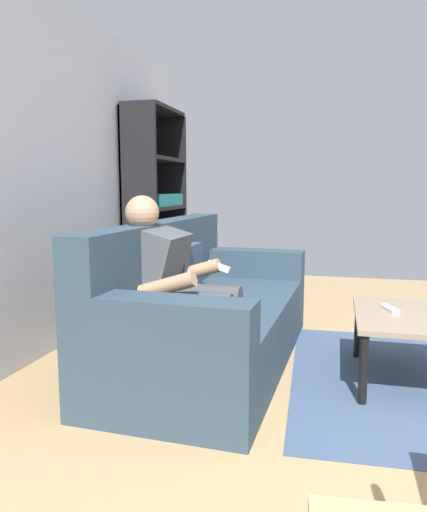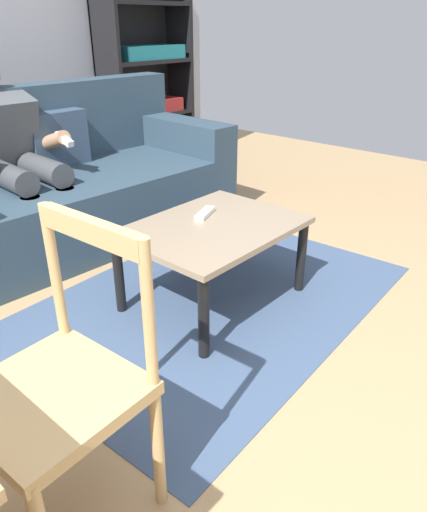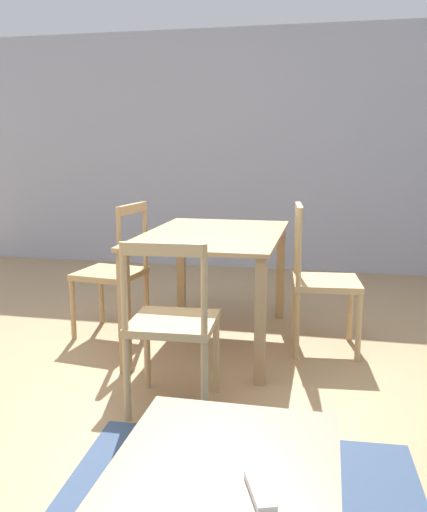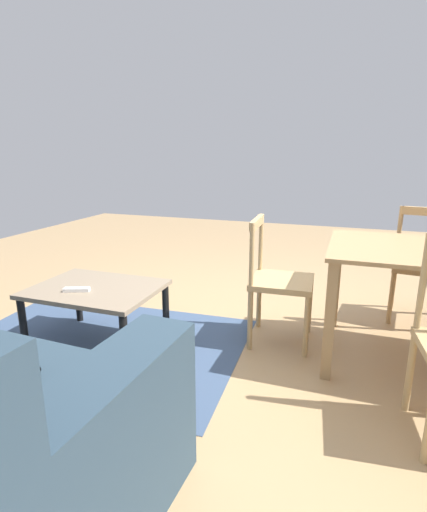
{
  "view_description": "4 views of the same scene",
  "coord_description": "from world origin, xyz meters",
  "px_view_note": "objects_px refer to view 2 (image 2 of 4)",
  "views": [
    {
      "loc": [
        -2.05,
        1.14,
        1.2
      ],
      "look_at": [
        1.05,
        1.93,
        0.74
      ],
      "focal_mm": 34.19,
      "sensor_mm": 36.0,
      "label": 1
    },
    {
      "loc": [
        -0.63,
        -0.76,
        1.34
      ],
      "look_at": [
        1.03,
        0.69,
        0.26
      ],
      "focal_mm": 33.74,
      "sensor_mm": 36.0,
      "label": 2
    },
    {
      "loc": [
        2.36,
        0.95,
        1.32
      ],
      "look_at": [
        -1.16,
        0.21,
        0.6
      ],
      "focal_mm": 38.36,
      "sensor_mm": 36.0,
      "label": 3
    },
    {
      "loc": [
        -0.59,
        2.84,
        1.33
      ],
      "look_at": [
        -0.05,
        1.31,
        0.9
      ],
      "focal_mm": 27.74,
      "sensor_mm": 36.0,
      "label": 4
    }
  ],
  "objects_px": {
    "dining_chair_facing_couch": "(61,390)",
    "bookshelf": "(145,77)",
    "coffee_table": "(214,235)",
    "tv_remote": "(205,213)",
    "couch": "(69,186)",
    "person_lounging": "(14,154)"
  },
  "relations": [
    {
      "from": "person_lounging",
      "to": "dining_chair_facing_couch",
      "type": "relative_size",
      "value": 1.29
    },
    {
      "from": "couch",
      "to": "bookshelf",
      "type": "xyz_separation_m",
      "value": [
        1.57,
        0.95,
        0.5
      ]
    },
    {
      "from": "coffee_table",
      "to": "dining_chair_facing_couch",
      "type": "bearing_deg",
      "value": -157.69
    },
    {
      "from": "coffee_table",
      "to": "dining_chair_facing_couch",
      "type": "distance_m",
      "value": 1.27
    },
    {
      "from": "dining_chair_facing_couch",
      "to": "bookshelf",
      "type": "bearing_deg",
      "value": 44.77
    },
    {
      "from": "person_lounging",
      "to": "bookshelf",
      "type": "distance_m",
      "value": 2.08
    },
    {
      "from": "tv_remote",
      "to": "dining_chair_facing_couch",
      "type": "xyz_separation_m",
      "value": [
        -1.24,
        -0.6,
        0.01
      ]
    },
    {
      "from": "couch",
      "to": "dining_chair_facing_couch",
      "type": "relative_size",
      "value": 2.45
    },
    {
      "from": "couch",
      "to": "dining_chair_facing_couch",
      "type": "distance_m",
      "value": 2.16
    },
    {
      "from": "bookshelf",
      "to": "coffee_table",
      "type": "bearing_deg",
      "value": -125.18
    },
    {
      "from": "bookshelf",
      "to": "couch",
      "type": "bearing_deg",
      "value": -148.67
    },
    {
      "from": "coffee_table",
      "to": "tv_remote",
      "type": "distance_m",
      "value": 0.15
    },
    {
      "from": "dining_chair_facing_couch",
      "to": "coffee_table",
      "type": "bearing_deg",
      "value": 22.31
    },
    {
      "from": "person_lounging",
      "to": "coffee_table",
      "type": "height_order",
      "value": "person_lounging"
    },
    {
      "from": "person_lounging",
      "to": "dining_chair_facing_couch",
      "type": "distance_m",
      "value": 2.08
    },
    {
      "from": "coffee_table",
      "to": "bookshelf",
      "type": "relative_size",
      "value": 0.43
    },
    {
      "from": "person_lounging",
      "to": "tv_remote",
      "type": "height_order",
      "value": "person_lounging"
    },
    {
      "from": "tv_remote",
      "to": "dining_chair_facing_couch",
      "type": "distance_m",
      "value": 1.37
    },
    {
      "from": "tv_remote",
      "to": "bookshelf",
      "type": "relative_size",
      "value": 0.09
    },
    {
      "from": "person_lounging",
      "to": "coffee_table",
      "type": "xyz_separation_m",
      "value": [
        0.27,
        -1.39,
        -0.23
      ]
    },
    {
      "from": "couch",
      "to": "bookshelf",
      "type": "relative_size",
      "value": 1.1
    },
    {
      "from": "couch",
      "to": "coffee_table",
      "type": "height_order",
      "value": "couch"
    }
  ]
}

